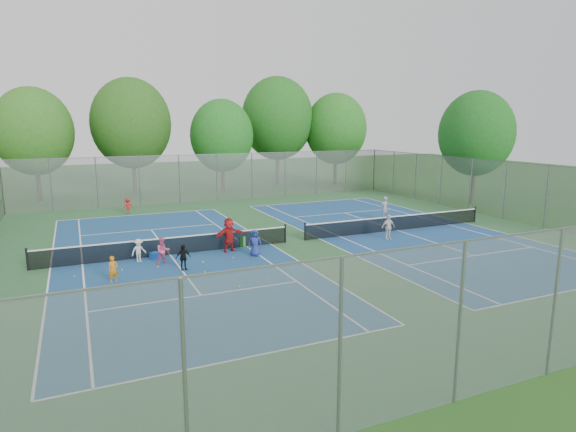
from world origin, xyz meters
The scene contains 38 objects.
ground centered at (0.00, 0.00, 0.00)m, with size 120.00×120.00×0.00m, color #235219.
court_pad centered at (0.00, 0.00, 0.01)m, with size 32.00×32.00×0.01m, color #2D5F34.
court_left centered at (-7.00, 0.00, 0.02)m, with size 10.97×23.77×0.01m, color navy.
court_right centered at (7.00, 0.00, 0.02)m, with size 10.97×23.77×0.01m, color navy.
net_left centered at (-7.00, 0.00, 0.46)m, with size 12.87×0.10×0.91m, color black.
net_right centered at (7.00, 0.00, 0.46)m, with size 12.87×0.10×0.91m, color black.
fence_north centered at (0.00, 16.00, 2.00)m, with size 32.00×0.10×4.00m, color gray.
fence_south centered at (0.00, -16.00, 2.00)m, with size 32.00×0.10×4.00m, color gray.
fence_east centered at (16.00, 0.00, 2.00)m, with size 32.00×0.10×4.00m, color gray.
tree_nw centered at (-14.00, 22.00, 5.89)m, with size 6.40×6.40×9.58m.
tree_nl centered at (-6.00, 23.00, 6.54)m, with size 7.20×7.20×10.69m.
tree_nc centered at (2.00, 21.00, 5.39)m, with size 6.00×6.00×8.85m.
tree_nr centered at (9.00, 24.00, 7.04)m, with size 7.60×7.60×11.42m.
tree_ne centered at (15.00, 22.00, 5.97)m, with size 6.60×6.60×9.77m.
tree_side_e centered at (19.00, 6.00, 5.74)m, with size 6.00×6.00×9.20m.
ball_crate centered at (-7.82, -0.41, 0.17)m, with size 0.40×0.40×0.34m, color blue.
ball_hopper centered at (-3.11, 0.15, 0.30)m, with size 0.30×0.30×0.60m, color green.
student_a centered at (-9.95, -3.30, 0.57)m, with size 0.42×0.27×1.14m, color orange.
student_b centered at (-7.59, -1.49, 0.65)m, with size 0.64×0.49×1.31m, color #DA5582.
student_c centered at (-8.59, -0.60, 0.57)m, with size 0.74×0.42×1.14m, color silver.
student_d centered at (-6.91, -2.80, 0.60)m, with size 0.70×0.29×1.20m, color black.
student_e centered at (-3.11, -1.92, 0.69)m, with size 0.67×0.44×1.37m, color navy.
student_f centered at (-4.05, -0.60, 0.90)m, with size 1.67×0.53×1.80m, color red.
child_far_baseline centered at (-7.73, 12.57, 0.60)m, with size 0.77×0.44×1.19m, color #B01919.
instructor centered at (8.30, 3.21, 0.81)m, with size 0.59×0.39×1.61m, color #939396.
teen_court_b centered at (5.10, -1.71, 0.73)m, with size 0.85×0.36×1.46m, color silver.
tennis_ball_0 centered at (-9.69, -1.05, 0.03)m, with size 0.07×0.07×0.07m, color #E3ED37.
tennis_ball_1 centered at (-4.28, -1.91, 0.03)m, with size 0.07×0.07×0.07m, color #B3C72E.
tennis_ball_2 centered at (-7.92, -1.94, 0.03)m, with size 0.07×0.07×0.07m, color #CBD732.
tennis_ball_3 centered at (-11.46, -1.96, 0.03)m, with size 0.07×0.07×0.07m, color #BDCE2F.
tennis_ball_4 centered at (-5.31, -6.04, 0.03)m, with size 0.07×0.07×0.07m, color #D7ED37.
tennis_ball_5 centered at (-3.92, -5.58, 0.03)m, with size 0.07×0.07×0.07m, color #D5E234.
tennis_ball_6 centered at (-6.14, -3.64, 0.03)m, with size 0.07×0.07×0.07m, color #CAE535.
tennis_ball_7 centered at (-11.24, -4.20, 0.03)m, with size 0.07×0.07×0.07m, color gold.
tennis_ball_8 centered at (-3.19, -1.48, 0.03)m, with size 0.07×0.07×0.07m, color #EDF037.
tennis_ball_9 centered at (-9.49, -1.71, 0.03)m, with size 0.07×0.07×0.07m, color #B9D832.
tennis_ball_10 centered at (-5.49, -4.07, 0.03)m, with size 0.07×0.07×0.07m, color #BBD732.
tennis_ball_11 centered at (-5.81, -2.05, 0.03)m, with size 0.07×0.07×0.07m, color #E5F539.
Camera 1 is at (-11.12, -23.97, 6.61)m, focal length 30.00 mm.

